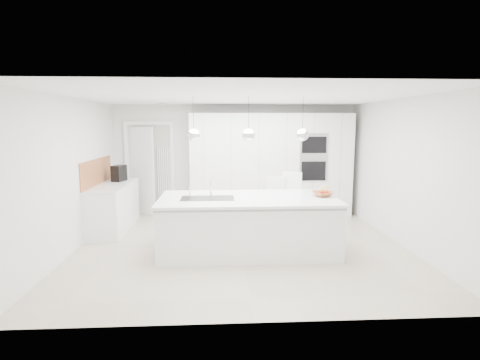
{
  "coord_description": "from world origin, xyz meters",
  "views": [
    {
      "loc": [
        -0.35,
        -6.15,
        2.06
      ],
      "look_at": [
        0.0,
        0.3,
        1.1
      ],
      "focal_mm": 28.0,
      "sensor_mm": 36.0,
      "label": 1
    }
  ],
  "objects": [
    {
      "name": "pendant_right",
      "position": [
        0.95,
        -0.3,
        1.9
      ],
      "size": [
        0.2,
        0.2,
        0.2
      ],
      "primitive_type": "sphere",
      "color": "white",
      "rests_on": "ceiling"
    },
    {
      "name": "wall_left",
      "position": [
        -2.75,
        0.0,
        1.25
      ],
      "size": [
        0.0,
        5.0,
        5.0
      ],
      "primitive_type": "plane",
      "rotation": [
        1.57,
        0.0,
        1.57
      ],
      "color": "silver",
      "rests_on": "ground"
    },
    {
      "name": "hallway_door",
      "position": [
        -2.2,
        2.42,
        1.0
      ],
      "size": [
        0.76,
        0.38,
        2.0
      ],
      "primitive_type": "cube",
      "rotation": [
        0.0,
        0.0,
        -0.44
      ],
      "color": "white",
      "rests_on": "floor"
    },
    {
      "name": "tall_cabinets",
      "position": [
        0.8,
        2.2,
        1.15
      ],
      "size": [
        3.6,
        0.6,
        2.3
      ],
      "primitive_type": "cube",
      "color": "white",
      "rests_on": "floor"
    },
    {
      "name": "oak_backsplash",
      "position": [
        -2.74,
        1.2,
        1.15
      ],
      "size": [
        0.02,
        1.8,
        0.5
      ],
      "primitive_type": "cube",
      "color": "#AE683D",
      "rests_on": "wall_left"
    },
    {
      "name": "apple_a",
      "position": [
        1.32,
        -0.21,
        0.97
      ],
      "size": [
        0.07,
        0.07,
        0.07
      ],
      "primitive_type": "sphere",
      "color": "red",
      "rests_on": "fruit_bowl"
    },
    {
      "name": "island_base",
      "position": [
        0.1,
        -0.3,
        0.43
      ],
      "size": [
        2.8,
        1.2,
        0.86
      ],
      "primitive_type": "cube",
      "color": "white",
      "rests_on": "floor"
    },
    {
      "name": "pendant_mid",
      "position": [
        0.1,
        -0.3,
        1.9
      ],
      "size": [
        0.2,
        0.2,
        0.2
      ],
      "primitive_type": "sphere",
      "color": "white",
      "rests_on": "ceiling"
    },
    {
      "name": "pendant_left",
      "position": [
        -0.75,
        -0.3,
        1.9
      ],
      "size": [
        0.2,
        0.2,
        0.2
      ],
      "primitive_type": "sphere",
      "color": "white",
      "rests_on": "ceiling"
    },
    {
      "name": "floor",
      "position": [
        0.0,
        0.0,
        0.0
      ],
      "size": [
        5.5,
        5.5,
        0.0
      ],
      "primitive_type": "plane",
      "color": "#B8AA91",
      "rests_on": "ground"
    },
    {
      "name": "left_worktop",
      "position": [
        -2.45,
        1.2,
        0.88
      ],
      "size": [
        0.62,
        1.82,
        0.04
      ],
      "primitive_type": "cube",
      "color": "white",
      "rests_on": "left_base_cabinets"
    },
    {
      "name": "oven_stack",
      "position": [
        1.7,
        1.89,
        1.35
      ],
      "size": [
        0.62,
        0.04,
        1.05
      ],
      "primitive_type": null,
      "color": "#A5A5A8",
      "rests_on": "tall_cabinets"
    },
    {
      "name": "island_worktop",
      "position": [
        0.1,
        -0.25,
        0.88
      ],
      "size": [
        2.84,
        1.4,
        0.04
      ],
      "primitive_type": "cube",
      "color": "white",
      "rests_on": "island_base"
    },
    {
      "name": "ceiling",
      "position": [
        0.0,
        0.0,
        2.5
      ],
      "size": [
        5.5,
        5.5,
        0.0
      ],
      "primitive_type": "plane",
      "rotation": [
        3.14,
        0.0,
        0.0
      ],
      "color": "white",
      "rests_on": "wall_back"
    },
    {
      "name": "doorway_frame",
      "position": [
        -1.95,
        2.47,
        1.02
      ],
      "size": [
        1.11,
        0.08,
        2.13
      ],
      "primitive_type": null,
      "color": "white",
      "rests_on": "floor"
    },
    {
      "name": "island_tap",
      "position": [
        -0.5,
        -0.1,
        1.05
      ],
      "size": [
        0.02,
        0.02,
        0.3
      ],
      "primitive_type": "cylinder",
      "color": "white",
      "rests_on": "island_worktop"
    },
    {
      "name": "radiator",
      "position": [
        -1.63,
        2.46,
        0.85
      ],
      "size": [
        0.32,
        0.04,
        1.4
      ],
      "primitive_type": null,
      "color": "white",
      "rests_on": "floor"
    },
    {
      "name": "island_sink",
      "position": [
        -0.55,
        -0.3,
        0.82
      ],
      "size": [
        0.84,
        0.44,
        0.18
      ],
      "primitive_type": null,
      "color": "#3F3F42",
      "rests_on": "island_worktop"
    },
    {
      "name": "wall_back",
      "position": [
        0.0,
        2.5,
        1.25
      ],
      "size": [
        5.5,
        0.0,
        5.5
      ],
      "primitive_type": "plane",
      "rotation": [
        1.57,
        0.0,
        0.0
      ],
      "color": "silver",
      "rests_on": "ground"
    },
    {
      "name": "fruit_bowl",
      "position": [
        1.32,
        -0.24,
        0.94
      ],
      "size": [
        0.39,
        0.39,
        0.08
      ],
      "primitive_type": "imported",
      "rotation": [
        0.0,
        0.0,
        0.23
      ],
      "color": "#AE683D",
      "rests_on": "island_worktop"
    },
    {
      "name": "left_base_cabinets",
      "position": [
        -2.45,
        1.2,
        0.43
      ],
      "size": [
        0.6,
        1.8,
        0.86
      ],
      "primitive_type": "cube",
      "color": "white",
      "rests_on": "floor"
    },
    {
      "name": "bar_stool_right",
      "position": [
        1.03,
        0.69,
        0.58
      ],
      "size": [
        0.56,
        0.64,
        1.16
      ],
      "primitive_type": null,
      "rotation": [
        0.0,
        0.0,
        -0.42
      ],
      "color": "white",
      "rests_on": "floor"
    },
    {
      "name": "apple_b",
      "position": [
        1.37,
        -0.27,
        0.97
      ],
      "size": [
        0.08,
        0.08,
        0.08
      ],
      "primitive_type": "sphere",
      "color": "red",
      "rests_on": "fruit_bowl"
    },
    {
      "name": "banana_bunch",
      "position": [
        1.36,
        -0.22,
        1.01
      ],
      "size": [
        0.23,
        0.17,
        0.21
      ],
      "primitive_type": "torus",
      "rotation": [
        1.22,
        0.0,
        0.35
      ],
      "color": "yellow",
      "rests_on": "fruit_bowl"
    },
    {
      "name": "bar_stool_left",
      "position": [
        0.71,
        0.7,
        0.54
      ],
      "size": [
        0.38,
        0.51,
        1.08
      ],
      "primitive_type": null,
      "rotation": [
        0.0,
        0.0,
        -0.05
      ],
      "color": "white",
      "rests_on": "floor"
    },
    {
      "name": "espresso_machine",
      "position": [
        -2.43,
        1.62,
        1.06
      ],
      "size": [
        0.28,
        0.35,
        0.33
      ],
      "primitive_type": "cube",
      "rotation": [
        0.0,
        0.0,
        -0.32
      ],
      "color": "black",
      "rests_on": "left_worktop"
    }
  ]
}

